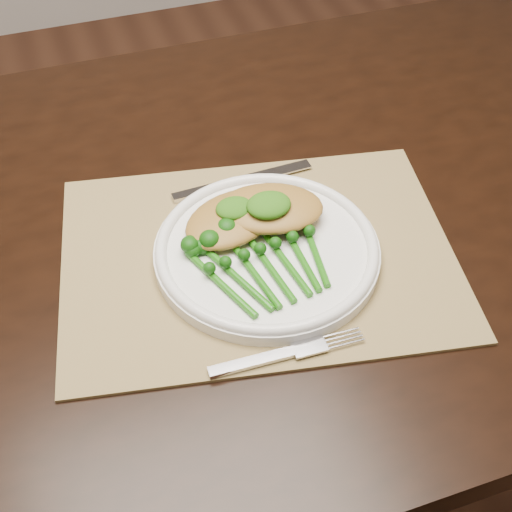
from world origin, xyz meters
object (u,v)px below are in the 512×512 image
object	(u,v)px
placemat	(258,255)
broccolini_bundle	(268,264)
dinner_plate	(267,250)
chicken_fillet_left	(232,219)
dining_table	(206,381)

from	to	relation	value
placemat	broccolini_bundle	distance (m)	0.05
dinner_plate	broccolini_bundle	xyz separation A→B (m)	(-0.01, -0.03, 0.01)
dinner_plate	placemat	bearing A→B (deg)	136.36
chicken_fillet_left	broccolini_bundle	size ratio (longest dim) A/B	0.70
broccolini_bundle	dining_table	bearing A→B (deg)	106.16
dinner_plate	chicken_fillet_left	size ratio (longest dim) A/B	2.13
dining_table	chicken_fillet_left	distance (m)	0.41
dining_table	chicken_fillet_left	bearing A→B (deg)	-49.48
placemat	broccolini_bundle	bearing A→B (deg)	-82.07
placemat	dinner_plate	bearing A→B (deg)	-33.30
chicken_fillet_left	broccolini_bundle	xyz separation A→B (m)	(0.02, -0.08, -0.01)
placemat	dinner_plate	world-z (taller)	dinner_plate
dining_table	dinner_plate	distance (m)	0.41
dining_table	placemat	size ratio (longest dim) A/B	3.27
placemat	chicken_fillet_left	xyz separation A→B (m)	(-0.02, 0.04, 0.03)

